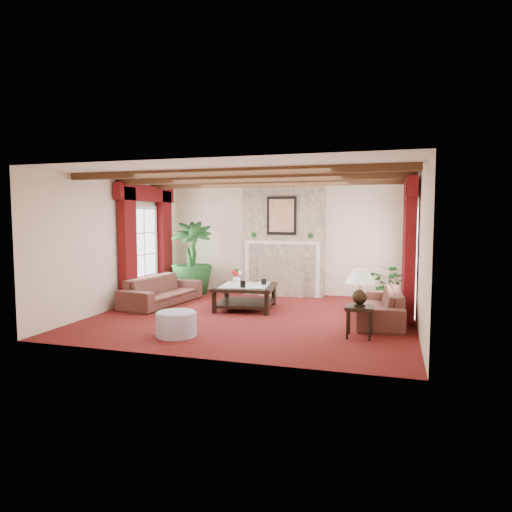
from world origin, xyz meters
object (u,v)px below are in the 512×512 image
(ottoman, at_px, (176,324))
(coffee_table, at_px, (245,297))
(sofa_left, at_px, (162,286))
(side_table, at_px, (359,322))
(potted_palm, at_px, (192,274))
(sofa_right, at_px, (379,300))

(ottoman, bearing_deg, coffee_table, 80.18)
(sofa_left, relative_size, ottoman, 3.31)
(side_table, bearing_deg, sofa_left, 160.28)
(potted_palm, xyz_separation_m, ottoman, (1.42, -3.72, -0.32))
(coffee_table, height_order, side_table, side_table)
(sofa_left, height_order, sofa_right, sofa_left)
(coffee_table, xyz_separation_m, side_table, (2.44, -1.61, 0.01))
(sofa_left, height_order, side_table, sofa_left)
(sofa_right, height_order, ottoman, sofa_right)
(side_table, relative_size, ottoman, 0.78)
(ottoman, bearing_deg, potted_palm, 110.98)
(sofa_left, relative_size, potted_palm, 1.06)
(potted_palm, bearing_deg, sofa_left, -93.36)
(potted_palm, relative_size, side_table, 4.03)
(sofa_left, bearing_deg, ottoman, -140.23)
(sofa_left, xyz_separation_m, side_table, (4.35, -1.56, -0.16))
(sofa_right, relative_size, side_table, 4.06)
(coffee_table, relative_size, ottoman, 1.86)
(coffee_table, bearing_deg, ottoman, -106.71)
(sofa_left, xyz_separation_m, ottoman, (1.51, -2.32, -0.22))
(coffee_table, bearing_deg, potted_palm, 136.73)
(sofa_left, height_order, ottoman, sofa_left)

